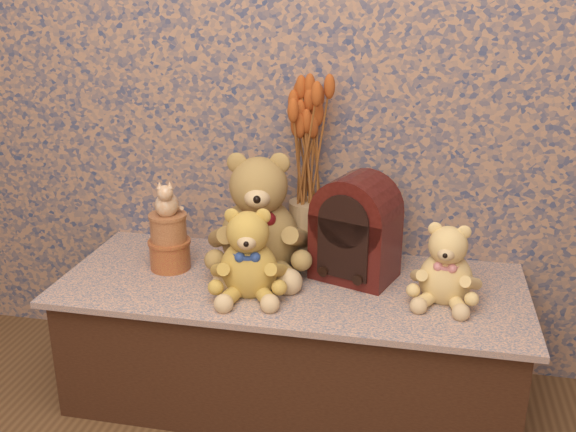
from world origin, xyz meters
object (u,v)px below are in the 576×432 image
cathedral_radio (356,227)px  ceramic_vase (307,231)px  teddy_medium (248,248)px  teddy_large (259,208)px  cat_figurine (166,197)px  teddy_small (447,259)px  biscuit_tin_lower (170,255)px

cathedral_radio → ceramic_vase: size_ratio=1.64×
teddy_medium → teddy_large: bearing=81.9°
ceramic_vase → cat_figurine: cat_figurine is taller
ceramic_vase → cat_figurine: (-0.43, -0.16, 0.14)m
teddy_small → ceramic_vase: teddy_small is taller
teddy_medium → ceramic_vase: size_ratio=1.42×
ceramic_vase → biscuit_tin_lower: 0.47m
cat_figurine → teddy_small: bearing=-21.0°
teddy_large → biscuit_tin_lower: size_ratio=3.22×
ceramic_vase → biscuit_tin_lower: (-0.43, -0.16, -0.06)m
teddy_small → cathedral_radio: size_ratio=0.77×
cathedral_radio → teddy_medium: bearing=-130.4°
cathedral_radio → cat_figurine: 0.61m
teddy_medium → teddy_small: 0.59m
biscuit_tin_lower → cat_figurine: cat_figurine is taller
ceramic_vase → biscuit_tin_lower: ceramic_vase is taller
teddy_medium → cat_figurine: 0.34m
teddy_large → cat_figurine: bearing=179.8°
teddy_large → cat_figurine: teddy_large is taller
teddy_medium → cathedral_radio: 0.35m
teddy_medium → cat_figurine: (-0.30, 0.12, 0.10)m
teddy_large → cat_figurine: (-0.29, -0.06, 0.04)m
biscuit_tin_lower → cat_figurine: 0.20m
cathedral_radio → ceramic_vase: bearing=167.8°
ceramic_vase → cat_figurine: 0.48m
teddy_large → ceramic_vase: size_ratio=2.05×
ceramic_vase → biscuit_tin_lower: size_ratio=1.57×
teddy_medium → biscuit_tin_lower: 0.34m
biscuit_tin_lower → teddy_small: bearing=-2.9°
teddy_large → teddy_medium: teddy_large is taller
teddy_medium → cat_figurine: bearing=146.7°
teddy_small → teddy_large: bearing=177.8°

